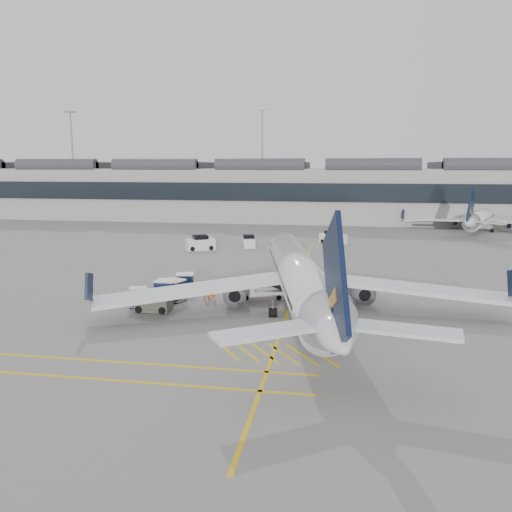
% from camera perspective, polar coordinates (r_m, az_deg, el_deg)
% --- Properties ---
extents(ground, '(220.00, 220.00, 0.00)m').
position_cam_1_polar(ground, '(40.99, -10.77, -6.48)').
color(ground, gray).
rests_on(ground, ground).
extents(terminal, '(200.00, 20.45, 12.40)m').
position_cam_1_polar(terminal, '(109.71, 2.19, 7.41)').
color(terminal, '#9E9E99').
rests_on(terminal, ground).
extents(light_masts, '(113.00, 0.60, 25.45)m').
position_cam_1_polar(light_masts, '(123.77, 2.28, 11.61)').
color(light_masts, slate).
rests_on(light_masts, ground).
extents(apron_markings, '(0.25, 60.00, 0.01)m').
position_cam_1_polar(apron_markings, '(48.36, 4.62, -3.73)').
color(apron_markings, gold).
rests_on(apron_markings, ground).
extents(airliner_main, '(32.18, 35.50, 9.54)m').
position_cam_1_polar(airliner_main, '(40.50, 4.99, -2.44)').
color(airliner_main, silver).
rests_on(airliner_main, ground).
extents(airliner_far, '(25.90, 28.60, 8.12)m').
position_cam_1_polar(airliner_far, '(99.29, 24.46, 4.01)').
color(airliner_far, silver).
rests_on(airliner_far, ground).
extents(belt_loader, '(4.90, 2.21, 1.95)m').
position_cam_1_polar(belt_loader, '(44.72, 0.58, -4.11)').
color(belt_loader, silver).
rests_on(belt_loader, ground).
extents(baggage_cart_a, '(2.00, 1.79, 1.79)m').
position_cam_1_polar(baggage_cart_a, '(47.12, -8.10, -2.98)').
color(baggage_cart_a, gray).
rests_on(baggage_cart_a, ground).
extents(baggage_cart_b, '(2.26, 2.08, 1.93)m').
position_cam_1_polar(baggage_cart_b, '(44.22, -9.37, -3.80)').
color(baggage_cart_b, gray).
rests_on(baggage_cart_b, ground).
extents(baggage_cart_c, '(1.94, 1.80, 1.64)m').
position_cam_1_polar(baggage_cart_c, '(43.06, -13.28, -4.54)').
color(baggage_cart_c, gray).
rests_on(baggage_cart_c, ground).
extents(baggage_cart_d, '(1.88, 1.55, 1.96)m').
position_cam_1_polar(baggage_cart_d, '(44.03, -10.22, -3.87)').
color(baggage_cart_d, gray).
rests_on(baggage_cart_d, ground).
extents(ramp_agent_a, '(0.67, 0.53, 1.60)m').
position_cam_1_polar(ramp_agent_a, '(44.31, -5.00, -3.98)').
color(ramp_agent_a, '#DE540B').
rests_on(ramp_agent_a, ground).
extents(ramp_agent_b, '(0.84, 0.69, 1.62)m').
position_cam_1_polar(ramp_agent_b, '(44.36, -5.75, -3.97)').
color(ramp_agent_b, orange).
rests_on(ramp_agent_b, ground).
extents(pushback_tug, '(2.76, 1.72, 1.54)m').
position_cam_1_polar(pushback_tug, '(41.61, -11.61, -5.27)').
color(pushback_tug, '#525346').
rests_on(pushback_tug, ground).
extents(safety_cone_nose, '(0.33, 0.33, 0.46)m').
position_cam_1_polar(safety_cone_nose, '(59.14, 2.41, -0.88)').
color(safety_cone_nose, '#F24C0A').
rests_on(safety_cone_nose, ground).
extents(safety_cone_engine, '(0.32, 0.32, 0.45)m').
position_cam_1_polar(safety_cone_engine, '(46.05, 6.37, -4.19)').
color(safety_cone_engine, '#F24C0A').
rests_on(safety_cone_engine, ground).
extents(service_van_left, '(4.43, 3.63, 2.04)m').
position_cam_1_polar(service_van_left, '(70.56, -6.38, 1.45)').
color(service_van_left, silver).
rests_on(service_van_left, ground).
extents(service_van_mid, '(2.53, 3.68, 1.72)m').
position_cam_1_polar(service_van_mid, '(72.62, -0.87, 1.65)').
color(service_van_mid, silver).
rests_on(service_van_mid, ground).
extents(service_van_right, '(4.24, 3.94, 1.99)m').
position_cam_1_polar(service_van_right, '(76.39, 8.79, 2.06)').
color(service_van_right, silver).
rests_on(service_van_right, ground).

